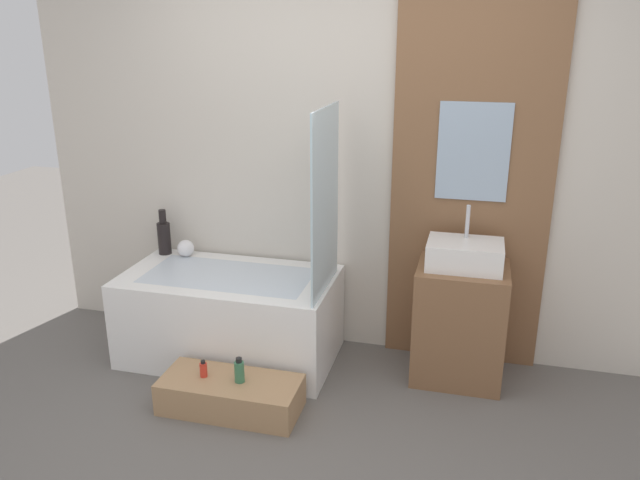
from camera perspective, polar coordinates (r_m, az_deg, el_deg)
The scene contains 11 objects.
wall_tiled_back at distance 3.97m, azimuth 2.47°, elevation 7.87°, with size 4.20×0.06×2.60m, color beige.
wall_wood_accent at distance 3.84m, azimuth 13.78°, elevation 7.00°, with size 0.95×0.04×2.60m.
bathtub at distance 4.10m, azimuth -8.21°, elevation -6.87°, with size 1.35×0.73×0.57m.
glass_shower_screen at distance 3.58m, azimuth 0.48°, elevation 3.52°, with size 0.01×0.60×1.08m, color silver.
wooden_step_bench at distance 3.65m, azimuth -8.16°, elevation -13.82°, with size 0.79×0.34×0.19m, color #A87F56.
vanity_cabinet at distance 3.90m, azimuth 12.62°, elevation -7.38°, with size 0.53×0.46×0.72m, color brown.
sink at distance 3.73m, azimuth 13.10°, elevation -1.29°, with size 0.43×0.31×0.35m.
vase_tall_dark at distance 4.42m, azimuth -14.07°, elevation 0.36°, with size 0.09×0.09×0.31m.
vase_round_light at distance 4.36m, azimuth -12.17°, elevation -0.74°, with size 0.11×0.11×0.11m, color white.
bottle_soap_primary at distance 3.64m, azimuth -10.61°, elevation -11.54°, with size 0.04×0.04×0.10m.
bottle_soap_secondary at distance 3.55m, azimuth -7.38°, elevation -11.80°, with size 0.06×0.06×0.15m.
Camera 1 is at (0.81, -2.24, 2.04)m, focal length 35.00 mm.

